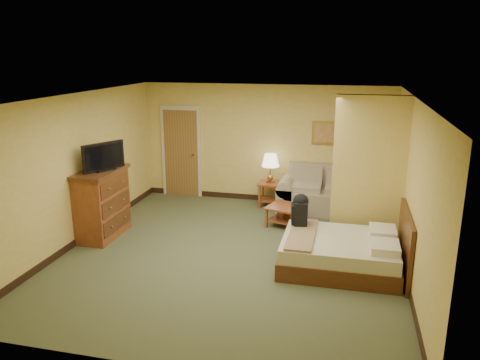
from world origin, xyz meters
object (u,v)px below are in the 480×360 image
(loveseat, at_px, (323,197))
(coffee_table, at_px, (285,212))
(bed, at_px, (344,252))
(dresser, at_px, (102,203))

(loveseat, height_order, coffee_table, loveseat)
(loveseat, relative_size, bed, 1.00)
(bed, bearing_deg, loveseat, 100.36)
(loveseat, xyz_separation_m, coffee_table, (-0.66, -1.05, -0.02))
(dresser, distance_m, bed, 4.33)
(coffee_table, distance_m, dresser, 3.42)
(dresser, bearing_deg, coffee_table, 22.12)
(bed, bearing_deg, dresser, 175.44)
(loveseat, distance_m, dresser, 4.48)
(coffee_table, distance_m, bed, 1.99)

